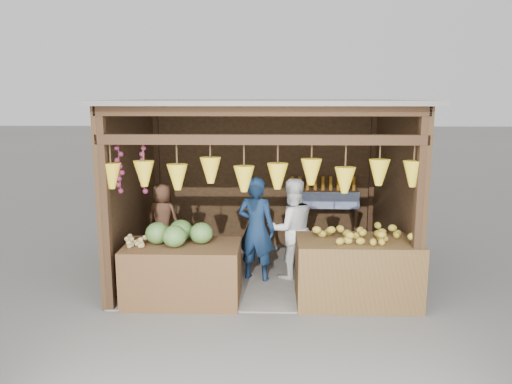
# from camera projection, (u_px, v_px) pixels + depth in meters

# --- Properties ---
(ground) EXTENTS (80.00, 80.00, 0.00)m
(ground) POSITION_uv_depth(u_px,v_px,m) (262.00, 272.00, 7.81)
(ground) COLOR #514F49
(ground) RESTS_ON ground
(stall_structure) EXTENTS (4.30, 3.30, 2.66)m
(stall_structure) POSITION_uv_depth(u_px,v_px,m) (260.00, 168.00, 7.45)
(stall_structure) COLOR slate
(stall_structure) RESTS_ON ground
(back_shelf) EXTENTS (1.25, 0.32, 1.32)m
(back_shelf) POSITION_uv_depth(u_px,v_px,m) (323.00, 201.00, 8.87)
(back_shelf) COLOR #382314
(back_shelf) RESTS_ON ground
(counter_left) EXTENTS (1.52, 0.85, 0.78)m
(counter_left) POSITION_uv_depth(u_px,v_px,m) (183.00, 273.00, 6.66)
(counter_left) COLOR #4E321A
(counter_left) RESTS_ON ground
(counter_right) EXTENTS (1.59, 0.85, 0.87)m
(counter_right) POSITION_uv_depth(u_px,v_px,m) (357.00, 271.00, 6.59)
(counter_right) COLOR #452C17
(counter_right) RESTS_ON ground
(stool) EXTENTS (0.32, 0.32, 0.30)m
(stool) POSITION_uv_depth(u_px,v_px,m) (164.00, 261.00, 7.89)
(stool) COLOR black
(stool) RESTS_ON ground
(man_standing) EXTENTS (0.66, 0.54, 1.57)m
(man_standing) POSITION_uv_depth(u_px,v_px,m) (256.00, 229.00, 7.35)
(man_standing) COLOR #132849
(man_standing) RESTS_ON ground
(woman_standing) EXTENTS (0.88, 0.77, 1.53)m
(woman_standing) POSITION_uv_depth(u_px,v_px,m) (291.00, 229.00, 7.46)
(woman_standing) COLOR white
(woman_standing) RESTS_ON ground
(vendor_seated) EXTENTS (0.61, 0.48, 1.09)m
(vendor_seated) POSITION_uv_depth(u_px,v_px,m) (163.00, 218.00, 7.76)
(vendor_seated) COLOR brown
(vendor_seated) RESTS_ON stool
(melon_pile) EXTENTS (1.00, 0.50, 0.32)m
(melon_pile) POSITION_uv_depth(u_px,v_px,m) (180.00, 232.00, 6.63)
(melon_pile) COLOR #124412
(melon_pile) RESTS_ON counter_left
(tanfruit_pile) EXTENTS (0.34, 0.40, 0.13)m
(tanfruit_pile) POSITION_uv_depth(u_px,v_px,m) (135.00, 241.00, 6.54)
(tanfruit_pile) COLOR #9B8E47
(tanfruit_pile) RESTS_ON counter_left
(mango_pile) EXTENTS (1.40, 0.64, 0.22)m
(mango_pile) POSITION_uv_depth(u_px,v_px,m) (362.00, 232.00, 6.50)
(mango_pile) COLOR #C4731A
(mango_pile) RESTS_ON counter_right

